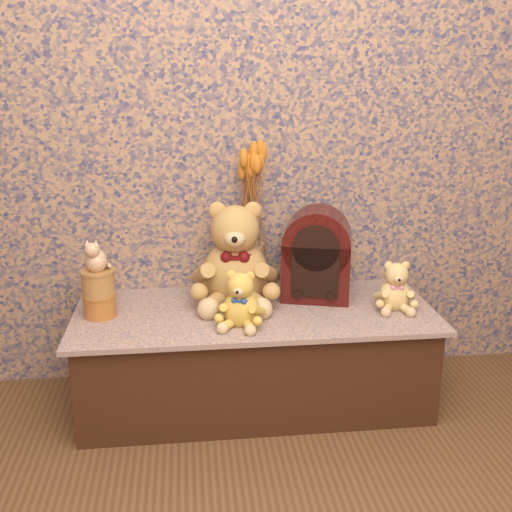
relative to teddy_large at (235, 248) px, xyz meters
The scene contains 10 objects.
display_shelf 0.45m from the teddy_large, 59.49° to the right, with size 1.43×0.61×0.41m, color #384872.
teddy_large is the anchor object (origin of this frame).
teddy_medium 0.27m from the teddy_large, 90.08° to the right, with size 0.18×0.22×0.23m, color gold, non-canonical shape.
teddy_small 0.66m from the teddy_large, 14.16° to the right, with size 0.17×0.20×0.21m, color tan, non-canonical shape.
cathedral_radio 0.34m from the teddy_large, ahead, with size 0.28×0.20×0.38m, color #350A09, non-canonical shape.
ceramic_vase 0.16m from the teddy_large, 54.05° to the left, with size 0.13×0.13×0.22m, color tan.
dried_stalks 0.25m from the teddy_large, 54.05° to the left, with size 0.24×0.24×0.46m, color orange, non-canonical shape.
biscuit_tin_lower 0.58m from the teddy_large, 168.38° to the right, with size 0.12×0.12×0.09m, color gold.
biscuit_tin_upper 0.56m from the teddy_large, 168.38° to the right, with size 0.13×0.13×0.10m, color #DCBC60.
cat_figurine 0.55m from the teddy_large, 168.38° to the right, with size 0.10×0.11×0.13m, color silver, non-canonical shape.
Camera 1 is at (-0.25, -1.05, 1.34)m, focal length 42.83 mm.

